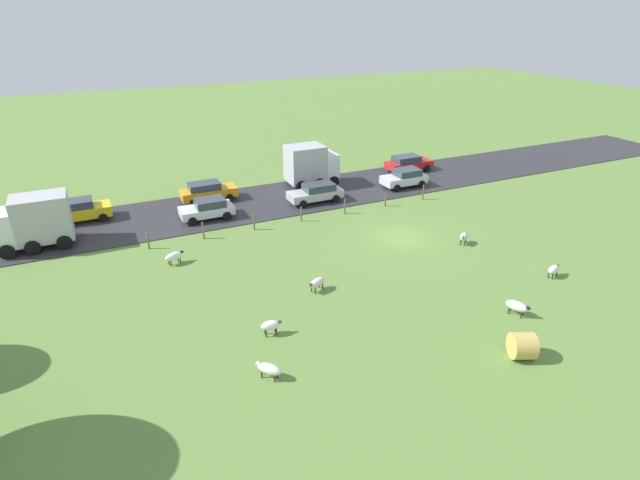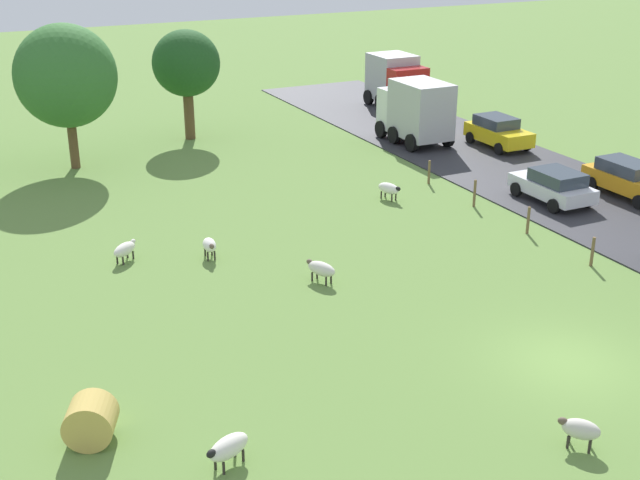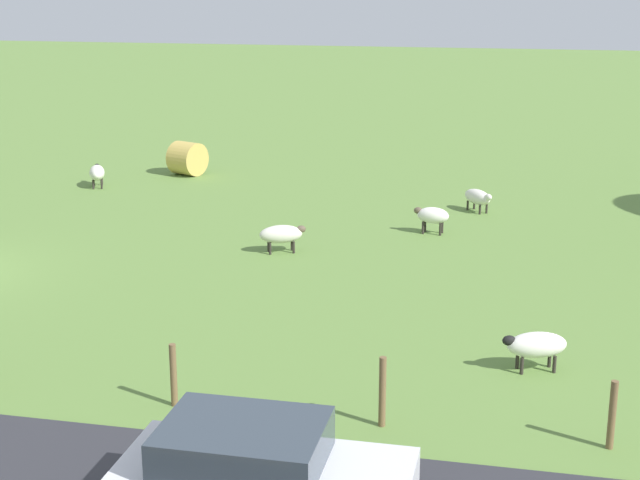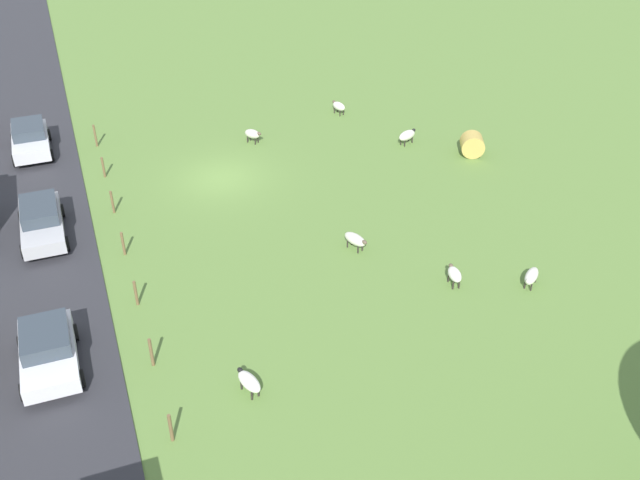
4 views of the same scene
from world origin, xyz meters
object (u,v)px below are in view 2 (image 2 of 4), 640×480
(sheep_1, at_px, (580,429))
(truck_0, at_px, (416,110))
(car_3, at_px, (629,179))
(car_4, at_px, (554,185))
(sheep_2, at_px, (228,447))
(sheep_4, at_px, (321,269))
(tree_1, at_px, (186,64))
(sheep_3, at_px, (125,249))
(sheep_5, at_px, (389,189))
(tree_2, at_px, (66,76))
(hay_bale_0, at_px, (91,421))
(truck_2, at_px, (396,80))
(sheep_6, at_px, (210,245))
(car_1, at_px, (498,131))

(sheep_1, bearing_deg, truck_0, 66.04)
(car_3, xyz_separation_m, car_4, (-3.64, 0.89, -0.05))
(sheep_2, bearing_deg, sheep_1, -21.22)
(sheep_4, xyz_separation_m, tree_1, (1.95, 21.07, 3.75))
(sheep_3, xyz_separation_m, sheep_5, (12.54, 1.81, 0.04))
(sheep_1, relative_size, sheep_3, 0.87)
(tree_1, bearing_deg, car_4, -58.18)
(sheep_3, xyz_separation_m, sheep_4, (5.79, -4.93, 0.03))
(sheep_2, distance_m, sheep_4, 10.75)
(tree_2, bearing_deg, car_4, -39.46)
(sheep_1, relative_size, car_4, 0.26)
(hay_bale_0, relative_size, truck_2, 0.31)
(sheep_5, xyz_separation_m, sheep_6, (-9.58, -2.95, 0.02))
(sheep_2, xyz_separation_m, truck_0, (19.60, 22.96, 1.38))
(sheep_2, distance_m, sheep_3, 13.44)
(sheep_1, height_order, sheep_2, same)
(sheep_1, xyz_separation_m, sheep_4, (-1.40, 11.59, -0.02))
(car_3, bearing_deg, sheep_2, -155.43)
(hay_bale_0, xyz_separation_m, car_1, (25.95, 17.83, 0.29))
(truck_0, bearing_deg, sheep_3, -153.05)
(truck_0, height_order, truck_2, truck_0)
(car_3, bearing_deg, sheep_3, 173.10)
(sheep_5, distance_m, tree_2, 16.93)
(hay_bale_0, bearing_deg, tree_2, 80.08)
(sheep_6, bearing_deg, tree_1, 74.50)
(sheep_4, xyz_separation_m, sheep_5, (6.74, 6.74, 0.01))
(tree_1, xyz_separation_m, car_3, (14.80, -18.86, -3.37))
(sheep_3, height_order, car_1, car_1)
(sheep_2, xyz_separation_m, sheep_4, (6.62, 8.48, -0.01))
(sheep_2, bearing_deg, hay_bale_0, 138.65)
(sheep_4, bearing_deg, car_1, 35.27)
(tree_1, bearing_deg, tree_2, -157.10)
(sheep_6, xyz_separation_m, tree_1, (4.79, 17.28, 3.72))
(sheep_1, xyz_separation_m, hay_bale_0, (-10.74, 5.51, 0.10))
(sheep_2, bearing_deg, sheep_4, 52.03)
(tree_2, bearing_deg, sheep_6, -80.98)
(tree_1, height_order, truck_0, tree_1)
(truck_0, bearing_deg, sheep_4, -131.88)
(sheep_5, relative_size, car_1, 0.32)
(sheep_2, height_order, car_4, car_4)
(sheep_3, bearing_deg, tree_2, 87.04)
(sheep_4, distance_m, truck_2, 28.26)
(sheep_4, bearing_deg, tree_2, 105.79)
(sheep_2, xyz_separation_m, car_4, (19.72, 11.57, 0.32))
(sheep_2, relative_size, car_1, 0.33)
(hay_bale_0, bearing_deg, truck_2, 48.02)
(hay_bale_0, relative_size, tree_2, 0.17)
(truck_0, bearing_deg, sheep_2, -130.49)
(car_4, bearing_deg, sheep_6, 177.48)
(sheep_5, bearing_deg, car_4, -29.86)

